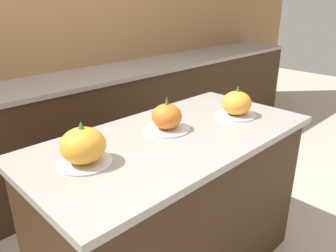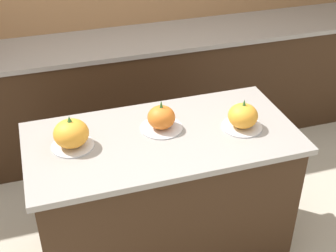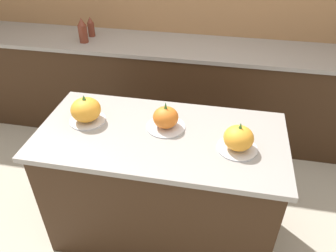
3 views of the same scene
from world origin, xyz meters
name	(u,v)px [view 2 (image 2 of 3)]	position (x,y,z in m)	size (l,w,h in m)	color
ground_plane	(163,249)	(0.00, 0.00, 0.00)	(12.00, 12.00, 0.00)	#BCB29E
kitchen_island	(163,197)	(0.00, 0.00, 0.45)	(1.50, 0.74, 0.89)	#382314
back_counter	(117,95)	(0.00, 1.28, 0.47)	(6.00, 0.60, 0.94)	#382314
pumpkin_cake_left	(71,134)	(-0.48, 0.05, 0.96)	(0.23, 0.23, 0.19)	silver
pumpkin_cake_center	(161,119)	(0.02, 0.07, 0.95)	(0.24, 0.24, 0.18)	silver
pumpkin_cake_right	(243,117)	(0.45, -0.05, 0.96)	(0.23, 0.23, 0.18)	silver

